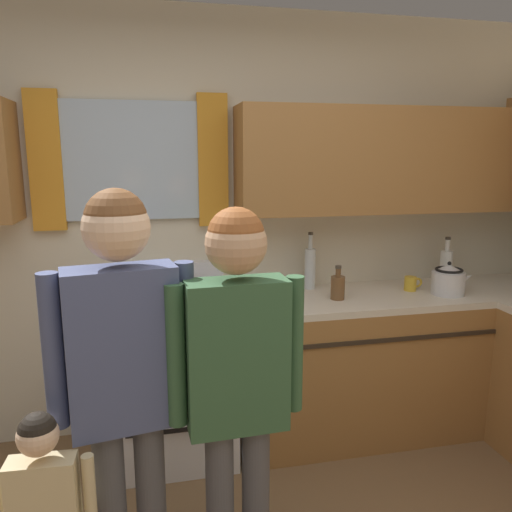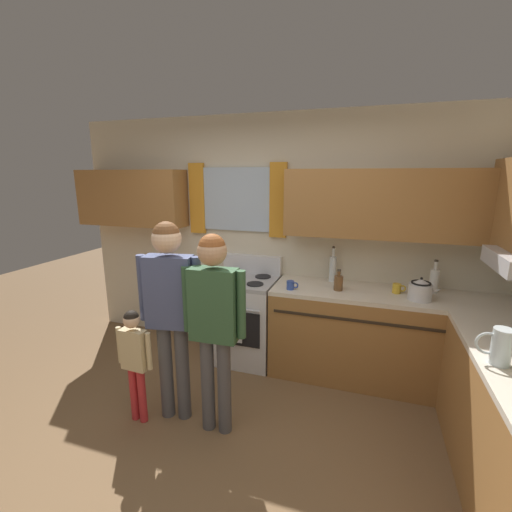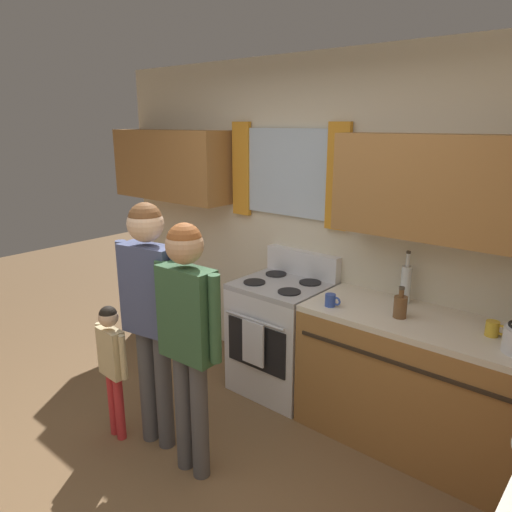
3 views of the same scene
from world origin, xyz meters
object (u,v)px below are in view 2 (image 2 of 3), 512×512
(bottle_tall_clear, at_px, (333,268))
(mug_mustard_yellow, at_px, (397,288))
(adult_holding_child, at_px, (170,299))
(adult_in_plaid, at_px, (214,312))
(stove_oven, at_px, (245,317))
(bottle_squat_brown, at_px, (338,282))
(bottle_milk_white, at_px, (434,280))
(small_child, at_px, (134,353))
(water_pitcher, at_px, (500,346))
(mug_cobalt_blue, at_px, (291,285))
(stovetop_kettle, at_px, (421,289))

(bottle_tall_clear, distance_m, mug_mustard_yellow, 0.65)
(adult_holding_child, bearing_deg, adult_in_plaid, -5.69)
(stove_oven, height_order, bottle_squat_brown, bottle_squat_brown)
(mug_mustard_yellow, height_order, adult_in_plaid, adult_in_plaid)
(bottle_milk_white, height_order, adult_in_plaid, adult_in_plaid)
(bottle_tall_clear, relative_size, adult_holding_child, 0.22)
(mug_mustard_yellow, xyz_separation_m, small_child, (-1.98, -1.26, -0.34))
(bottle_tall_clear, bearing_deg, adult_holding_child, -130.32)
(adult_holding_child, bearing_deg, water_pitcher, -0.90)
(mug_cobalt_blue, xyz_separation_m, adult_holding_child, (-0.76, -0.91, 0.09))
(adult_in_plaid, height_order, small_child, adult_in_plaid)
(small_child, bearing_deg, adult_holding_child, 28.57)
(mug_mustard_yellow, bearing_deg, bottle_squat_brown, -170.79)
(stove_oven, height_order, water_pitcher, water_pitcher)
(bottle_tall_clear, relative_size, adult_in_plaid, 0.23)
(stovetop_kettle, bearing_deg, adult_in_plaid, -145.68)
(bottle_milk_white, xyz_separation_m, small_child, (-2.30, -1.39, -0.42))
(bottle_squat_brown, xyz_separation_m, stovetop_kettle, (0.71, -0.04, 0.02))
(bottle_squat_brown, height_order, stovetop_kettle, stovetop_kettle)
(stove_oven, relative_size, water_pitcher, 5.00)
(stove_oven, relative_size, bottle_squat_brown, 5.37)
(bottle_milk_white, height_order, adult_holding_child, adult_holding_child)
(bottle_milk_white, bearing_deg, mug_mustard_yellow, -158.75)
(stove_oven, distance_m, stovetop_kettle, 1.77)
(mug_cobalt_blue, height_order, water_pitcher, water_pitcher)
(bottle_milk_white, distance_m, water_pitcher, 1.29)
(stove_oven, height_order, mug_cobalt_blue, stove_oven)
(mug_mustard_yellow, distance_m, adult_in_plaid, 1.76)
(bottle_squat_brown, xyz_separation_m, mug_mustard_yellow, (0.53, 0.09, -0.03))
(water_pitcher, relative_size, small_child, 0.23)
(water_pitcher, distance_m, small_child, 2.50)
(stove_oven, xyz_separation_m, water_pitcher, (1.98, -1.13, 0.54))
(mug_cobalt_blue, relative_size, water_pitcher, 0.52)
(water_pitcher, xyz_separation_m, small_child, (-2.46, -0.11, -0.41))
(bottle_tall_clear, bearing_deg, water_pitcher, -50.72)
(mug_mustard_yellow, relative_size, adult_holding_child, 0.07)
(adult_holding_child, distance_m, small_child, 0.53)
(water_pitcher, bearing_deg, stove_oven, 150.39)
(bottle_squat_brown, xyz_separation_m, bottle_tall_clear, (-0.09, 0.27, 0.06))
(bottle_tall_clear, bearing_deg, stove_oven, -166.85)
(stove_oven, distance_m, mug_mustard_yellow, 1.58)
(mug_cobalt_blue, bearing_deg, bottle_squat_brown, 15.38)
(bottle_milk_white, distance_m, adult_holding_child, 2.39)
(mug_cobalt_blue, relative_size, small_child, 0.12)
(stove_oven, relative_size, adult_holding_child, 0.67)
(mug_mustard_yellow, height_order, water_pitcher, water_pitcher)
(bottle_squat_brown, bearing_deg, bottle_milk_white, 13.92)
(bottle_milk_white, height_order, water_pitcher, bottle_milk_white)
(water_pitcher, xyz_separation_m, adult_holding_child, (-2.20, 0.03, 0.02))
(mug_mustard_yellow, bearing_deg, bottle_milk_white, 21.25)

